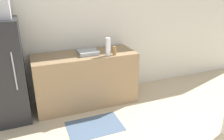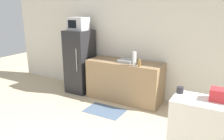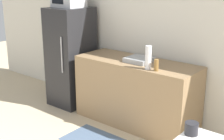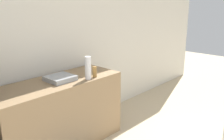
% 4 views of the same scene
% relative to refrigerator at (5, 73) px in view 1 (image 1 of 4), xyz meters
% --- Properties ---
extents(wall_back, '(8.00, 0.06, 2.60)m').
position_rel_refrigerator_xyz_m(wall_back, '(1.51, 0.44, 0.51)').
color(wall_back, silver).
rests_on(wall_back, ground_plane).
extents(refrigerator, '(0.57, 0.66, 1.58)m').
position_rel_refrigerator_xyz_m(refrigerator, '(0.00, 0.00, 0.00)').
color(refrigerator, '#232326').
rests_on(refrigerator, ground_plane).
extents(counter, '(1.75, 0.66, 0.93)m').
position_rel_refrigerator_xyz_m(counter, '(1.25, 0.05, -0.33)').
color(counter, '#937551').
rests_on(counter, ground_plane).
extents(sink_basin, '(0.33, 0.31, 0.06)m').
position_rel_refrigerator_xyz_m(sink_basin, '(1.31, 0.03, 0.17)').
color(sink_basin, '#9EA3A8').
rests_on(sink_basin, counter).
extents(bottle_tall, '(0.08, 0.08, 0.30)m').
position_rel_refrigerator_xyz_m(bottle_tall, '(1.59, -0.19, 0.29)').
color(bottle_tall, silver).
rests_on(bottle_tall, counter).
extents(bottle_short, '(0.06, 0.06, 0.15)m').
position_rel_refrigerator_xyz_m(bottle_short, '(1.71, -0.19, 0.21)').
color(bottle_short, olive).
rests_on(bottle_short, counter).
extents(kitchen_rug, '(0.83, 0.54, 0.01)m').
position_rel_refrigerator_xyz_m(kitchen_rug, '(1.16, -0.72, -0.79)').
color(kitchen_rug, slate).
rests_on(kitchen_rug, ground_plane).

